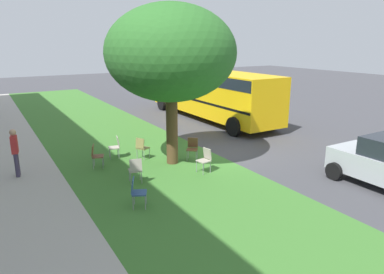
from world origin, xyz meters
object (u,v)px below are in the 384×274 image
object	(u,v)px
chair_1	(137,190)
school_bus	(210,90)
chair_5	(135,169)
chair_4	(96,154)
chair_6	(192,147)
chair_2	(142,147)
pedestrian_0	(15,151)
chair_3	(116,146)
chair_0	(205,158)
street_tree	(171,54)

from	to	relation	value
chair_1	school_bus	xyz separation A→B (m)	(8.80, -8.36, 1.24)
chair_5	school_bus	distance (m)	10.60
chair_4	chair_6	xyz separation A→B (m)	(-1.05, -3.54, 0.00)
chair_4	school_bus	size ratio (longest dim) A/B	0.08
chair_2	pedestrian_0	world-z (taller)	pedestrian_0
chair_3	chair_2	bearing A→B (deg)	-128.54
pedestrian_0	school_bus	bearing A→B (deg)	-68.14
chair_2	chair_6	distance (m)	2.01
chair_2	school_bus	size ratio (longest dim) A/B	0.08
chair_3	chair_6	bearing A→B (deg)	-124.83
chair_0	chair_4	size ratio (longest dim) A/B	1.00
chair_3	chair_4	world-z (taller)	same
chair_0	chair_6	bearing A→B (deg)	-12.95
street_tree	chair_1	world-z (taller)	street_tree
chair_2	chair_3	size ratio (longest dim) A/B	1.00
chair_1	school_bus	world-z (taller)	school_bus
chair_4	chair_3	bearing A→B (deg)	-54.39
street_tree	chair_4	size ratio (longest dim) A/B	6.70
chair_1	chair_2	distance (m)	4.27
chair_0	chair_6	world-z (taller)	same
chair_0	chair_4	world-z (taller)	same
pedestrian_0	chair_6	bearing A→B (deg)	-104.61
chair_1	pedestrian_0	world-z (taller)	pedestrian_0
chair_0	chair_1	distance (m)	3.44
chair_3	chair_4	xyz separation A→B (m)	(-0.72, 1.00, 0.00)
chair_5	school_bus	size ratio (longest dim) A/B	0.08
chair_1	chair_2	world-z (taller)	same
street_tree	pedestrian_0	size ratio (longest dim) A/B	3.49
chair_4	chair_0	bearing A→B (deg)	-127.65
chair_2	pedestrian_0	size ratio (longest dim) A/B	0.52
chair_1	pedestrian_0	xyz separation A→B (m)	(4.38, 2.65, 0.41)
chair_6	school_bus	world-z (taller)	school_bus
chair_2	chair_6	world-z (taller)	same
chair_4	school_bus	xyz separation A→B (m)	(4.97, -8.41, 1.24)
chair_5	chair_6	distance (m)	3.08
chair_2	chair_3	distance (m)	1.08
chair_0	school_bus	bearing A→B (deg)	-34.87
street_tree	chair_3	xyz separation A→B (m)	(1.70, 1.67, -3.62)
chair_6	pedestrian_0	size ratio (longest dim) A/B	0.52
chair_3	pedestrian_0	bearing A→B (deg)	92.60
chair_3	chair_5	world-z (taller)	same
chair_6	chair_4	bearing A→B (deg)	73.52
chair_0	chair_3	xyz separation A→B (m)	(3.20, 2.21, 0.00)
chair_0	chair_1	world-z (taller)	same
chair_4	chair_5	distance (m)	2.28
chair_5	street_tree	bearing A→B (deg)	-59.18
street_tree	chair_2	size ratio (longest dim) A/B	6.70
chair_6	street_tree	bearing A→B (deg)	85.91
chair_0	school_bus	distance (m)	9.17
street_tree	chair_0	bearing A→B (deg)	-160.27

